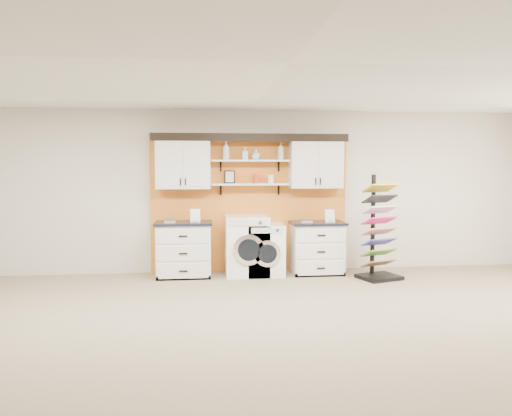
{
  "coord_description": "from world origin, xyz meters",
  "views": [
    {
      "loc": [
        -0.83,
        -4.64,
        1.85
      ],
      "look_at": [
        -0.07,
        2.3,
        1.25
      ],
      "focal_mm": 35.0,
      "sensor_mm": 36.0,
      "label": 1
    }
  ],
  "objects": [
    {
      "name": "canister_cream",
      "position": [
        0.35,
        3.8,
        1.61
      ],
      "size": [
        0.1,
        0.1,
        0.14
      ],
      "primitive_type": "cylinder",
      "color": "silver",
      "rests_on": "shelf_lower"
    },
    {
      "name": "soap_bottle_a",
      "position": [
        -0.41,
        3.8,
        2.1
      ],
      "size": [
        0.17,
        0.17,
        0.31
      ],
      "primitive_type": "imported",
      "rotation": [
        0.0,
        0.0,
        -2.5
      ],
      "color": "silver",
      "rests_on": "shelf_upper"
    },
    {
      "name": "upper_cabinet_left",
      "position": [
        -1.13,
        3.79,
        1.88
      ],
      "size": [
        0.9,
        0.35,
        0.84
      ],
      "color": "white",
      "rests_on": "wall_back"
    },
    {
      "name": "wall_back",
      "position": [
        0.0,
        4.0,
        1.4
      ],
      "size": [
        10.0,
        0.0,
        10.0
      ],
      "primitive_type": "plane",
      "rotation": [
        1.57,
        0.0,
        0.0
      ],
      "color": "beige",
      "rests_on": "floor"
    },
    {
      "name": "crown_molding",
      "position": [
        0.0,
        3.81,
        2.33
      ],
      "size": [
        3.3,
        0.41,
        0.13
      ],
      "color": "black",
      "rests_on": "wall_back"
    },
    {
      "name": "soap_bottle_b",
      "position": [
        -0.09,
        3.8,
        2.05
      ],
      "size": [
        0.11,
        0.1,
        0.21
      ],
      "primitive_type": "imported",
      "rotation": [
        0.0,
        0.0,
        1.65
      ],
      "color": "silver",
      "rests_on": "shelf_upper"
    },
    {
      "name": "shelf_upper",
      "position": [
        0.0,
        3.8,
        1.93
      ],
      "size": [
        1.32,
        0.28,
        0.03
      ],
      "primitive_type": "cube",
      "color": "white",
      "rests_on": "wall_back"
    },
    {
      "name": "upper_cabinet_right",
      "position": [
        1.13,
        3.79,
        1.88
      ],
      "size": [
        0.9,
        0.35,
        0.84
      ],
      "color": "white",
      "rests_on": "wall_back"
    },
    {
      "name": "base_cabinet_right",
      "position": [
        1.13,
        3.64,
        0.45
      ],
      "size": [
        0.91,
        0.66,
        0.89
      ],
      "color": "white",
      "rests_on": "floor"
    },
    {
      "name": "floor",
      "position": [
        0.0,
        0.0,
        0.0
      ],
      "size": [
        10.0,
        10.0,
        0.0
      ],
      "primitive_type": "plane",
      "color": "gray",
      "rests_on": "ground"
    },
    {
      "name": "sample_rack",
      "position": [
        2.04,
        3.13,
        0.54
      ],
      "size": [
        0.75,
        0.69,
        1.7
      ],
      "rotation": [
        0.0,
        0.0,
        0.32
      ],
      "color": "black",
      "rests_on": "floor"
    },
    {
      "name": "ceiling",
      "position": [
        0.0,
        0.0,
        2.8
      ],
      "size": [
        10.0,
        10.0,
        0.0
      ],
      "primitive_type": "plane",
      "rotation": [
        3.14,
        0.0,
        0.0
      ],
      "color": "white",
      "rests_on": "wall_back"
    },
    {
      "name": "dryer",
      "position": [
        0.23,
        3.64,
        0.43
      ],
      "size": [
        0.62,
        0.71,
        0.86
      ],
      "color": "white",
      "rests_on": "floor"
    },
    {
      "name": "washer",
      "position": [
        -0.08,
        3.64,
        0.5
      ],
      "size": [
        0.72,
        0.71,
        1.0
      ],
      "color": "white",
      "rests_on": "floor"
    },
    {
      "name": "soap_bottle_c",
      "position": [
        0.09,
        3.8,
        2.04
      ],
      "size": [
        0.15,
        0.15,
        0.18
      ],
      "primitive_type": "imported",
      "rotation": [
        0.0,
        0.0,
        -0.08
      ],
      "color": "silver",
      "rests_on": "shelf_upper"
    },
    {
      "name": "soap_bottle_d",
      "position": [
        0.52,
        3.8,
        2.09
      ],
      "size": [
        0.15,
        0.15,
        0.3
      ],
      "primitive_type": "imported",
      "rotation": [
        0.0,
        0.0,
        2.0
      ],
      "color": "silver",
      "rests_on": "shelf_upper"
    },
    {
      "name": "base_cabinet_left",
      "position": [
        -1.13,
        3.64,
        0.46
      ],
      "size": [
        0.94,
        0.66,
        0.92
      ],
      "color": "white",
      "rests_on": "floor"
    },
    {
      "name": "canister_red",
      "position": [
        0.1,
        3.8,
        1.62
      ],
      "size": [
        0.11,
        0.11,
        0.16
      ],
      "primitive_type": "cylinder",
      "color": "red",
      "rests_on": "shelf_lower"
    },
    {
      "name": "picture_frame",
      "position": [
        -0.35,
        3.85,
        1.66
      ],
      "size": [
        0.18,
        0.02,
        0.22
      ],
      "color": "black",
      "rests_on": "shelf_lower"
    },
    {
      "name": "accent_panel",
      "position": [
        0.0,
        3.96,
        1.2
      ],
      "size": [
        3.4,
        0.07,
        2.4
      ],
      "primitive_type": "cube",
      "color": "orange",
      "rests_on": "wall_back"
    },
    {
      "name": "shelf_lower",
      "position": [
        0.0,
        3.8,
        1.53
      ],
      "size": [
        1.32,
        0.28,
        0.03
      ],
      "primitive_type": "cube",
      "color": "white",
      "rests_on": "wall_back"
    }
  ]
}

